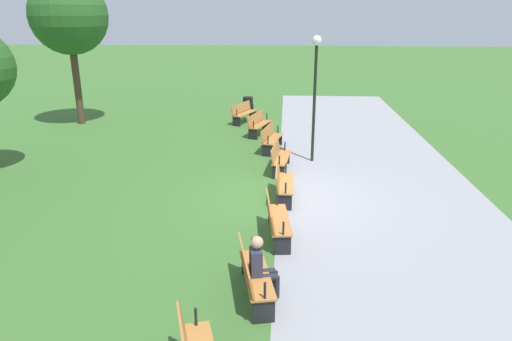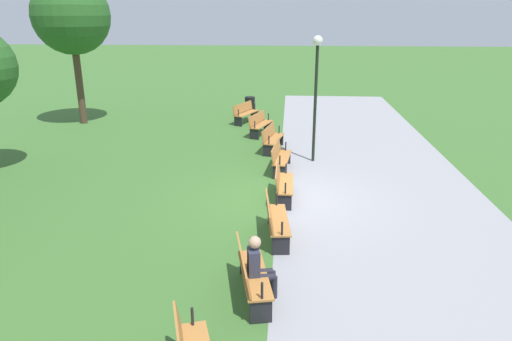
{
  "view_description": "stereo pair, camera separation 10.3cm",
  "coord_description": "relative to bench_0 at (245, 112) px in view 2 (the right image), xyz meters",
  "views": [
    {
      "loc": [
        11.93,
        -0.03,
        4.89
      ],
      "look_at": [
        0.0,
        -0.79,
        0.8
      ],
      "focal_mm": 32.75,
      "sensor_mm": 36.0,
      "label": 1
    },
    {
      "loc": [
        11.92,
        0.07,
        4.89
      ],
      "look_at": [
        0.0,
        -0.79,
        0.8
      ],
      "focal_mm": 32.75,
      "sensor_mm": 36.0,
      "label": 2
    }
  ],
  "objects": [
    {
      "name": "bench_6",
      "position": [
        13.83,
        1.41,
        0.0
      ],
      "size": [
        1.76,
        0.81,
        0.89
      ],
      "rotation": [
        0.0,
        0.0,
        0.2
      ],
      "color": "#B27538",
      "rests_on": "ground"
    },
    {
      "name": "bench_3",
      "position": [
        6.81,
        1.77,
        0.0
      ],
      "size": [
        1.73,
        0.64,
        0.89
      ],
      "rotation": [
        0.0,
        0.0,
        -0.1
      ],
      "color": "#B27538",
      "rests_on": "ground"
    },
    {
      "name": "bench_2",
      "position": [
        4.48,
        1.41,
        0.0
      ],
      "size": [
        1.76,
        0.81,
        0.89
      ],
      "rotation": [
        0.0,
        0.0,
        -0.2
      ],
      "color": "#B27538",
      "rests_on": "ground"
    },
    {
      "name": "tree_4",
      "position": [
        0.66,
        -7.4,
        4.21
      ],
      "size": [
        3.29,
        3.29,
        6.36
      ],
      "color": "#4C3828",
      "rests_on": "ground"
    },
    {
      "name": "person_seated",
      "position": [
        13.83,
        1.55,
        0.17
      ],
      "size": [
        0.4,
        0.57,
        1.2
      ],
      "rotation": [
        0.0,
        0.0,
        0.2
      ],
      "color": "#2D3347",
      "rests_on": "ground"
    },
    {
      "name": "trash_bin",
      "position": [
        -2.11,
        0.03,
        -0.06
      ],
      "size": [
        0.5,
        0.5,
        0.82
      ],
      "primitive_type": "cylinder",
      "color": "black",
      "rests_on": "ground"
    },
    {
      "name": "path_paving",
      "position": [
        9.16,
        4.65,
        -0.47
      ],
      "size": [
        33.13,
        5.77,
        0.01
      ],
      "primitive_type": "cube",
      "color": "#939399",
      "rests_on": "ground"
    },
    {
      "name": "bench_0",
      "position": [
        0.0,
        0.0,
        0.0
      ],
      "size": [
        1.74,
        1.11,
        0.89
      ],
      "rotation": [
        0.0,
        0.0,
        -0.41
      ],
      "color": "#B27538",
      "rests_on": "ground"
    },
    {
      "name": "bench_4",
      "position": [
        9.16,
        1.88,
        0.0
      ],
      "size": [
        1.7,
        0.47,
        0.89
      ],
      "color": "#B27538",
      "rests_on": "ground"
    },
    {
      "name": "lamp_post",
      "position": [
        5.65,
        2.87,
        2.41
      ],
      "size": [
        0.32,
        0.32,
        4.17
      ],
      "color": "black",
      "rests_on": "ground"
    },
    {
      "name": "ground_plane",
      "position": [
        9.16,
        1.95,
        -0.47
      ],
      "size": [
        120.0,
        120.0,
        0.0
      ],
      "primitive_type": "plane",
      "color": "#3D6B2D"
    },
    {
      "name": "bench_5",
      "position": [
        11.51,
        1.77,
        0.0
      ],
      "size": [
        1.73,
        0.64,
        0.89
      ],
      "rotation": [
        0.0,
        0.0,
        0.1
      ],
      "color": "#B27538",
      "rests_on": "ground"
    },
    {
      "name": "bench_1",
      "position": [
        2.2,
        0.82,
        0.0
      ],
      "size": [
        1.76,
        0.96,
        0.89
      ],
      "rotation": [
        0.0,
        0.0,
        -0.31
      ],
      "color": "#B27538",
      "rests_on": "ground"
    }
  ]
}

